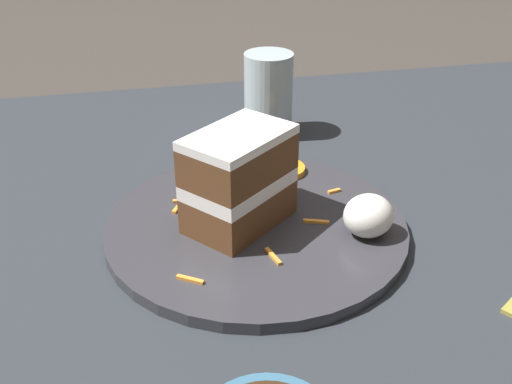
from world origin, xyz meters
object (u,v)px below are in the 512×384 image
cream_dollop (368,216)px  orange_garnish (283,169)px  cake_slice (239,179)px  drinking_glass (268,100)px  plate (256,227)px

cream_dollop → orange_garnish: bearing=107.4°
cake_slice → drinking_glass: size_ratio=1.10×
drinking_glass → orange_garnish: bearing=-96.2°
cake_slice → cream_dollop: 0.13m
plate → cream_dollop: size_ratio=6.22×
cake_slice → orange_garnish: bearing=-76.2°
cake_slice → cream_dollop: size_ratio=2.53×
cream_dollop → plate: bearing=155.3°
cream_dollop → cake_slice: bearing=157.2°
plate → cake_slice: bearing=170.0°
cake_slice → cream_dollop: bearing=-152.6°
cream_dollop → orange_garnish: 0.15m
plate → cream_dollop: bearing=-24.7°
cream_dollop → drinking_glass: drinking_glass is taller
plate → drinking_glass: bearing=73.7°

